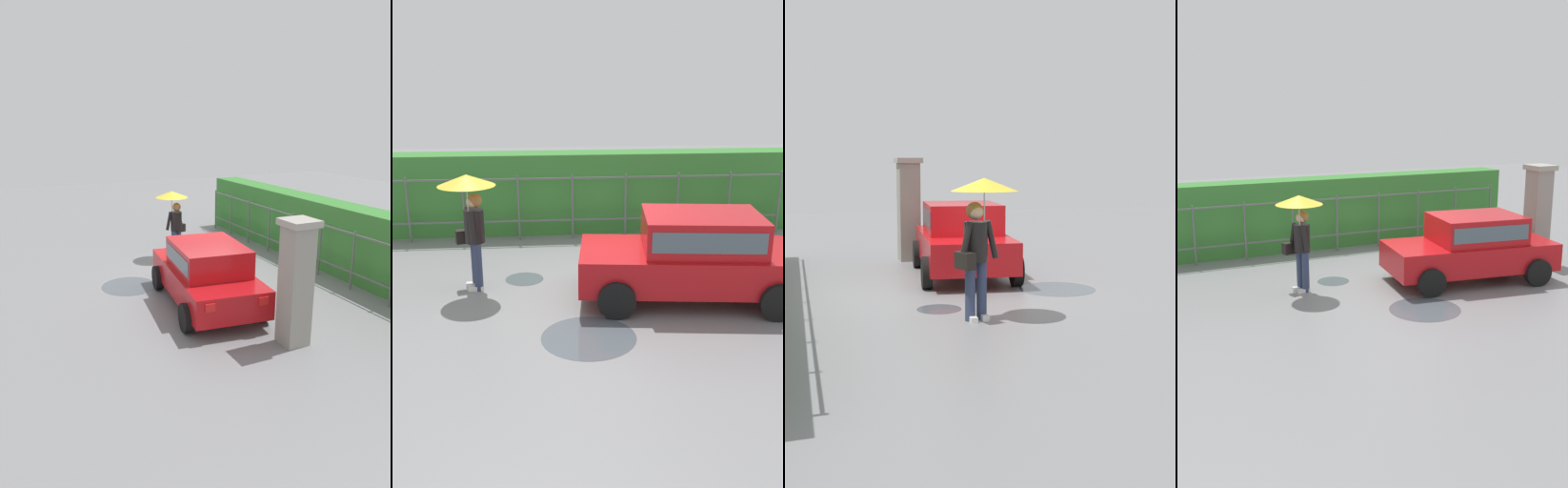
{
  "view_description": "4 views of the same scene",
  "coord_description": "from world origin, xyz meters",
  "views": [
    {
      "loc": [
        10.18,
        -5.06,
        4.13
      ],
      "look_at": [
        -0.53,
        -0.1,
        0.87
      ],
      "focal_mm": 33.25,
      "sensor_mm": 36.0,
      "label": 1
    },
    {
      "loc": [
        -1.1,
        -8.96,
        3.61
      ],
      "look_at": [
        -0.27,
        -0.19,
        0.84
      ],
      "focal_mm": 39.25,
      "sensor_mm": 36.0,
      "label": 2
    },
    {
      "loc": [
        -10.86,
        2.57,
        2.24
      ],
      "look_at": [
        -0.25,
        -0.61,
        0.86
      ],
      "focal_mm": 46.35,
      "sensor_mm": 36.0,
      "label": 3
    },
    {
      "loc": [
        -5.71,
        -11.25,
        3.88
      ],
      "look_at": [
        -0.71,
        -0.2,
        0.93
      ],
      "focal_mm": 42.67,
      "sensor_mm": 36.0,
      "label": 4
    }
  ],
  "objects": [
    {
      "name": "hedge_row",
      "position": [
        -0.32,
        3.71,
        0.95
      ],
      "size": [
        10.85,
        0.9,
        1.9
      ],
      "primitive_type": "cube",
      "color": "#387F33",
      "rests_on": "ground"
    },
    {
      "name": "puddle_near",
      "position": [
        -0.43,
        -2.03,
        0.0
      ],
      "size": [
        1.39,
        1.39,
        0.0
      ],
      "primitive_type": "cylinder",
      "color": "#4C545B",
      "rests_on": "ground"
    },
    {
      "name": "ground_plane",
      "position": [
        0.0,
        0.0,
        0.0
      ],
      "size": [
        40.0,
        40.0,
        0.0
      ],
      "primitive_type": "plane",
      "color": "slate"
    },
    {
      "name": "fence_section",
      "position": [
        -0.32,
        2.97,
        0.83
      ],
      "size": [
        9.9,
        0.05,
        1.5
      ],
      "color": "#59605B",
      "rests_on": "ground"
    },
    {
      "name": "puddle_far",
      "position": [
        -1.4,
        0.41,
        0.0
      ],
      "size": [
        0.71,
        0.71,
        0.0
      ],
      "primitive_type": "cylinder",
      "color": "#4C545B",
      "rests_on": "ground"
    },
    {
      "name": "pedestrian",
      "position": [
        -2.26,
        -0.0,
        1.51
      ],
      "size": [
        0.96,
        0.96,
        2.07
      ],
      "rotation": [
        0.0,
        0.0,
        -2.84
      ],
      "color": "#2D3856",
      "rests_on": "ground"
    },
    {
      "name": "car",
      "position": [
        1.47,
        -0.74,
        0.8
      ],
      "size": [
        3.89,
        2.23,
        1.48
      ],
      "rotation": [
        0.0,
        0.0,
        3.02
      ],
      "color": "#B71116",
      "rests_on": "ground"
    }
  ]
}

